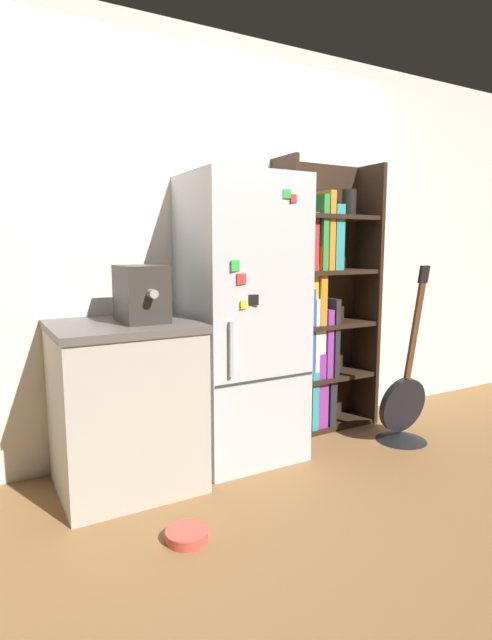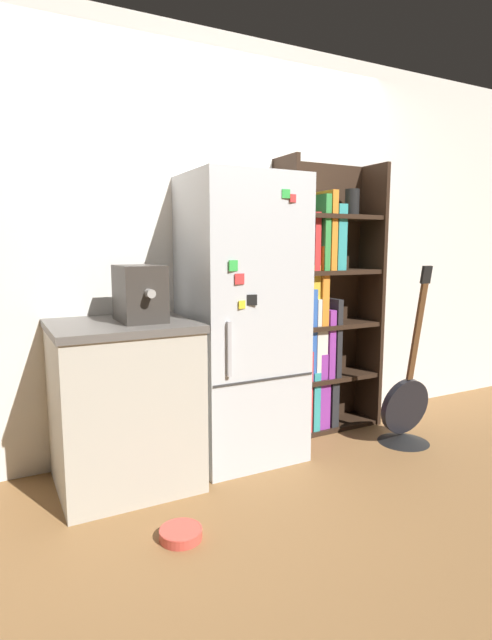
% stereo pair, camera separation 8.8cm
% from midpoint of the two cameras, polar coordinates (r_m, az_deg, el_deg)
% --- Properties ---
extents(ground_plane, '(16.00, 16.00, 0.00)m').
position_cam_midpoint_polar(ground_plane, '(3.13, 0.17, -16.10)').
color(ground_plane, olive).
extents(wall_back, '(8.00, 0.05, 2.60)m').
position_cam_midpoint_polar(wall_back, '(3.27, -3.98, 8.44)').
color(wall_back, white).
rests_on(wall_back, ground_plane).
extents(refrigerator, '(0.65, 0.60, 1.71)m').
position_cam_midpoint_polar(refrigerator, '(3.02, -1.36, -0.00)').
color(refrigerator, silver).
rests_on(refrigerator, ground_plane).
extents(bookshelf, '(0.77, 0.29, 1.87)m').
position_cam_midpoint_polar(bookshelf, '(3.52, 7.10, 1.00)').
color(bookshelf, black).
rests_on(bookshelf, ground_plane).
extents(kitchen_counter, '(0.74, 0.67, 0.90)m').
position_cam_midpoint_polar(kitchen_counter, '(2.81, -14.54, -9.35)').
color(kitchen_counter, '#BCB7A8').
rests_on(kitchen_counter, ground_plane).
extents(espresso_machine, '(0.22, 0.37, 0.30)m').
position_cam_midpoint_polar(espresso_machine, '(2.70, -12.81, 2.95)').
color(espresso_machine, '#38332D').
rests_on(espresso_machine, kitchen_counter).
extents(guitar, '(0.38, 0.34, 1.18)m').
position_cam_midpoint_polar(guitar, '(3.55, 16.77, -10.49)').
color(guitar, black).
rests_on(guitar, ground_plane).
extents(pet_bowl, '(0.19, 0.19, 0.05)m').
position_cam_midpoint_polar(pet_bowl, '(2.43, -7.92, -23.08)').
color(pet_bowl, '#D84C3F').
rests_on(pet_bowl, ground_plane).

